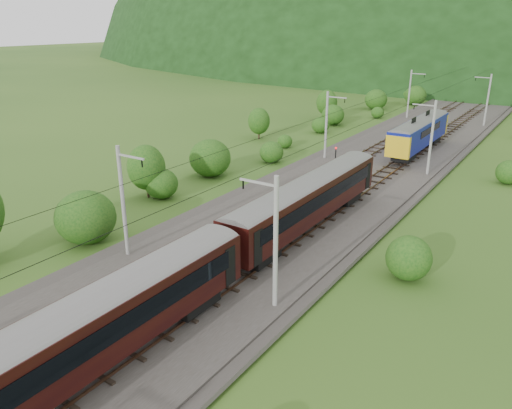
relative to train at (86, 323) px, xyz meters
The scene contains 14 objects.
ground 11.01m from the train, 103.23° to the left, with size 600.00×600.00×0.00m, color #2B5119.
railbed 20.60m from the train, 96.77° to the left, with size 14.00×220.00×0.30m, color #38332D.
track_left 20.98m from the train, 103.36° to the left, with size 2.40×220.00×0.27m.
track_right 20.43m from the train, 90.00° to the left, with size 2.40×220.00×0.27m.
catenary_left 43.07m from the train, 101.41° to the left, with size 2.54×192.28×8.00m.
catenary_right 42.39m from the train, 84.96° to the left, with size 2.54×192.28×8.00m.
overhead_wires 20.69m from the train, 96.77° to the left, with size 4.83×198.00×0.03m.
mountain_ridge 333.50m from the train, 111.53° to the left, with size 336.00×280.00×132.00m, color black.
train is the anchor object (origin of this frame).
hazard_post_near 37.02m from the train, 94.07° to the left, with size 0.16×0.16×1.49m, color red.
hazard_post_far 37.38m from the train, 92.70° to the left, with size 0.16×0.16×1.52m, color red.
signal 40.72m from the train, 98.85° to the left, with size 0.23×0.23×2.06m.
vegetation_left 36.40m from the train, 116.33° to the left, with size 13.18×150.05×6.88m.
vegetation_right 24.84m from the train, 67.30° to the left, with size 5.94×98.24×2.69m.
Camera 1 is at (19.40, -21.99, 16.16)m, focal length 35.00 mm.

